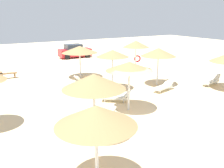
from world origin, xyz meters
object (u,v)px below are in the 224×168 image
Objects in this scene: parasol_9 at (136,44)px; parked_car at (75,51)px; parasol_1 at (158,52)px; parasol_7 at (94,81)px; parasol_3 at (129,66)px; bench_1 at (0,75)px; lounger_6 at (92,87)px; bench_0 at (8,75)px; parasol_4 at (80,49)px; parasol_8 at (96,116)px; lounger_1 at (164,87)px; lounger_3 at (117,97)px; lounger_4 at (85,80)px; parasol_6 at (113,54)px; lounger_0 at (211,81)px; lounger_7 at (101,117)px.

parked_car is at bearing 102.72° from parasol_9.
parasol_7 is (-8.25, -5.31, 0.02)m from parasol_1.
parasol_3 is 1.88× the size of bench_1.
lounger_6 reaches higher than bench_1.
bench_0 is at bearing 139.80° from parasol_1.
bench_0 is (-5.50, 3.03, -2.15)m from parasol_4.
bench_1 is (-0.58, 16.94, -2.09)m from parasol_8.
parasol_7 is 8.84m from lounger_1.
bench_0 is 0.38× the size of parked_car.
parasol_7 is at bearing -133.68° from lounger_3.
parasol_9 is 9.88m from lounger_3.
lounger_1 is (-2.36, -6.76, -2.25)m from parasol_9.
parasol_7 is at bearing -112.40° from lounger_4.
bench_0 is at bearing 151.09° from parasol_4.
parasol_7 is at bearing -127.22° from parasol_6.
lounger_3 reaches higher than lounger_1.
parasol_9 is 0.72× the size of parked_car.
lounger_7 is (-10.95, -1.89, -0.01)m from lounger_0.
parasol_8 is at bearing -126.40° from lounger_3.
parked_car is (6.74, 19.37, 0.51)m from lounger_7.
parasol_8 reaches higher than lounger_1.
parasol_4 is 14.68m from parasol_8.
parasol_7 is 9.44m from lounger_4.
bench_0 and bench_1 have the same top height.
parked_car is (9.81, 6.74, 0.48)m from bench_1.
lounger_6 is (-8.83, 3.33, -0.01)m from lounger_0.
parasol_3 reaches higher than parasol_4.
bench_0 is (-4.71, 11.59, -2.25)m from parasol_3.
parked_car reaches higher than lounger_3.
parasol_9 is at bearing 46.89° from lounger_3.
bench_0 is at bearing 112.11° from parasol_3.
lounger_7 is at bearing 60.01° from parasol_8.
parasol_1 is at bearing 19.77° from lounger_3.
bench_0 is at bearing 133.19° from lounger_1.
parasol_9 is 7.51m from lounger_1.
lounger_6 is 1.29× the size of bench_0.
lounger_7 is at bearing -76.31° from bench_1.
parasol_6 is 1.00× the size of parasol_7.
lounger_6 is at bearing 91.45° from parasol_3.
parasol_3 is 0.98× the size of parasol_9.
lounger_7 is 1.31× the size of bench_1.
lounger_3 is at bearing -133.11° from parasol_9.
parasol_9 is 1.52× the size of lounger_0.
lounger_0 is (7.36, -2.92, -2.36)m from parasol_6.
lounger_6 is at bearing -55.01° from bench_1.
parasol_8 is at bearing -112.04° from parasol_4.
lounger_0 is 17.66m from bench_1.
parasol_6 is 1.93× the size of bench_0.
parasol_4 is at bearing 69.15° from parasol_7.
lounger_4 is (-1.09, 2.44, -2.36)m from parasol_6.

